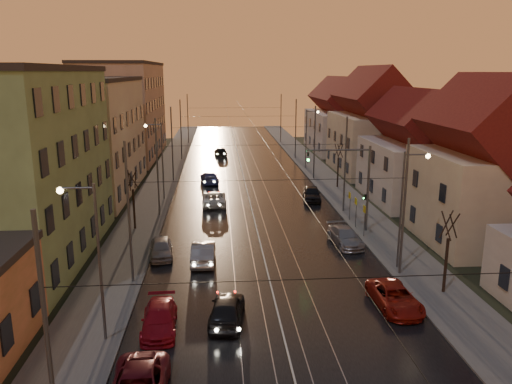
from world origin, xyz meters
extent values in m
plane|color=black|center=(0.00, 0.00, 0.00)|extent=(160.00, 160.00, 0.00)
cube|color=black|center=(0.00, 40.00, 0.02)|extent=(16.00, 120.00, 0.04)
cube|color=#4C4C4C|center=(-10.00, 40.00, 0.07)|extent=(4.00, 120.00, 0.15)
cube|color=#4C4C4C|center=(10.00, 40.00, 0.07)|extent=(4.00, 120.00, 0.15)
cube|color=gray|center=(-2.20, 40.00, 0.06)|extent=(0.06, 120.00, 0.03)
cube|color=gray|center=(-0.77, 40.00, 0.06)|extent=(0.06, 120.00, 0.03)
cube|color=gray|center=(0.77, 40.00, 0.06)|extent=(0.06, 120.00, 0.03)
cube|color=gray|center=(2.20, 40.00, 0.06)|extent=(0.06, 120.00, 0.03)
cube|color=#678353|center=(-17.50, 14.00, 6.50)|extent=(10.00, 18.00, 13.00)
cube|color=beige|center=(-17.50, 34.00, 6.00)|extent=(10.00, 20.00, 12.00)
cube|color=#A08467|center=(-17.50, 58.00, 7.00)|extent=(10.00, 24.00, 14.00)
cube|color=#BFAF93|center=(17.00, 15.00, 3.50)|extent=(8.50, 10.00, 7.00)
pyramid|color=#551313|center=(17.00, 15.00, 8.90)|extent=(8.67, 10.20, 3.80)
cube|color=beige|center=(17.00, 28.00, 3.00)|extent=(9.00, 12.00, 6.00)
pyramid|color=#551313|center=(17.00, 28.00, 7.60)|extent=(9.18, 12.24, 3.20)
cube|color=#BFAF93|center=(17.00, 43.00, 3.75)|extent=(9.00, 14.00, 7.50)
pyramid|color=#551313|center=(17.00, 43.00, 9.50)|extent=(9.18, 14.28, 4.00)
cube|color=beige|center=(17.00, 61.00, 3.25)|extent=(9.00, 16.00, 6.50)
pyramid|color=#551313|center=(17.00, 61.00, 8.25)|extent=(9.18, 16.32, 3.50)
cylinder|color=#595B60|center=(-8.60, -6.00, 4.50)|extent=(0.16, 0.16, 9.00)
cylinder|color=#595B60|center=(-8.60, 9.00, 4.50)|extent=(0.16, 0.16, 9.00)
cylinder|color=#595B60|center=(8.60, 9.00, 4.50)|extent=(0.16, 0.16, 9.00)
cylinder|color=#595B60|center=(-8.60, 24.00, 4.50)|extent=(0.16, 0.16, 9.00)
cylinder|color=#595B60|center=(8.60, 24.00, 4.50)|extent=(0.16, 0.16, 9.00)
cylinder|color=#595B60|center=(-8.60, 39.00, 4.50)|extent=(0.16, 0.16, 9.00)
cylinder|color=#595B60|center=(8.60, 39.00, 4.50)|extent=(0.16, 0.16, 9.00)
cylinder|color=#595B60|center=(-8.60, 54.00, 4.50)|extent=(0.16, 0.16, 9.00)
cylinder|color=#595B60|center=(8.60, 54.00, 4.50)|extent=(0.16, 0.16, 9.00)
cylinder|color=#595B60|center=(-8.60, 72.00, 4.50)|extent=(0.16, 0.16, 9.00)
cylinder|color=#595B60|center=(8.60, 72.00, 4.50)|extent=(0.16, 0.16, 9.00)
cylinder|color=#595B60|center=(-8.80, 2.00, 4.00)|extent=(0.14, 0.14, 8.00)
cylinder|color=#595B60|center=(-9.60, 2.00, 7.80)|extent=(1.60, 0.10, 0.10)
sphere|color=#FFD88C|center=(-10.32, 2.00, 7.70)|extent=(0.32, 0.32, 0.32)
cylinder|color=#595B60|center=(8.80, 10.00, 4.00)|extent=(0.14, 0.14, 8.00)
cylinder|color=#595B60|center=(9.60, 10.00, 7.80)|extent=(1.60, 0.10, 0.10)
sphere|color=#FFD88C|center=(10.32, 10.00, 7.70)|extent=(0.32, 0.32, 0.32)
cylinder|color=#595B60|center=(-8.80, 30.00, 4.00)|extent=(0.14, 0.14, 8.00)
cylinder|color=#595B60|center=(-9.60, 30.00, 7.80)|extent=(1.60, 0.10, 0.10)
sphere|color=#FFD88C|center=(-10.32, 30.00, 7.70)|extent=(0.32, 0.32, 0.32)
cylinder|color=#595B60|center=(8.80, 46.00, 4.00)|extent=(0.14, 0.14, 8.00)
cylinder|color=#595B60|center=(9.60, 46.00, 7.80)|extent=(1.60, 0.10, 0.10)
sphere|color=#FFD88C|center=(10.32, 46.00, 7.70)|extent=(0.32, 0.32, 0.32)
cylinder|color=#595B60|center=(9.00, 18.00, 3.60)|extent=(0.20, 0.20, 7.20)
cylinder|color=#595B60|center=(6.40, 18.00, 6.90)|extent=(5.20, 0.14, 0.14)
imported|color=black|center=(4.00, 18.00, 6.30)|extent=(0.15, 0.18, 0.90)
sphere|color=#19FF3F|center=(4.00, 17.88, 6.15)|extent=(0.20, 0.20, 0.20)
cylinder|color=black|center=(-10.20, 20.00, 1.75)|extent=(0.18, 0.18, 3.50)
cylinder|color=black|center=(-9.97, 20.09, 4.30)|extent=(0.37, 0.92, 1.61)
cylinder|color=black|center=(-10.29, 20.23, 4.30)|extent=(0.91, 0.40, 1.61)
cylinder|color=black|center=(-10.43, 19.91, 4.30)|extent=(0.37, 0.92, 1.61)
cylinder|color=black|center=(-10.07, 19.78, 4.30)|extent=(0.84, 0.54, 1.62)
cylinder|color=black|center=(10.20, 6.00, 1.75)|extent=(0.18, 0.18, 3.50)
cylinder|color=black|center=(10.43, 6.09, 4.30)|extent=(0.37, 0.92, 1.61)
cylinder|color=black|center=(10.11, 6.23, 4.30)|extent=(0.91, 0.40, 1.61)
cylinder|color=black|center=(9.97, 5.91, 4.30)|extent=(0.37, 0.92, 1.61)
cylinder|color=black|center=(10.32, 5.78, 4.30)|extent=(0.84, 0.54, 1.62)
cylinder|color=black|center=(10.40, 34.00, 1.75)|extent=(0.18, 0.18, 3.50)
cylinder|color=black|center=(10.63, 34.09, 4.30)|extent=(0.37, 0.92, 1.61)
cylinder|color=black|center=(10.31, 34.23, 4.30)|extent=(0.91, 0.40, 1.61)
cylinder|color=black|center=(10.17, 33.91, 4.30)|extent=(0.37, 0.92, 1.61)
cylinder|color=black|center=(10.53, 33.78, 4.30)|extent=(0.84, 0.54, 1.62)
imported|color=black|center=(-2.79, 3.55, 0.73)|extent=(2.24, 4.46, 1.46)
imported|color=gray|center=(-4.26, 12.22, 0.74)|extent=(1.66, 4.53, 1.48)
imported|color=#B9B9B9|center=(-3.62, 27.51, 0.69)|extent=(2.40, 5.04, 1.39)
imported|color=#1A1E50|center=(-4.20, 37.65, 0.69)|extent=(2.44, 4.92, 1.38)
imported|color=black|center=(-2.75, 57.32, 0.71)|extent=(2.23, 4.38, 1.43)
imported|color=maroon|center=(-6.26, 2.94, 0.62)|extent=(1.92, 4.34, 1.24)
imported|color=#A3A2A7|center=(-7.32, 13.46, 0.67)|extent=(2.02, 4.06, 1.33)
imported|color=maroon|center=(6.63, 4.42, 0.64)|extent=(2.32, 4.70, 1.28)
imported|color=#97979C|center=(6.48, 15.02, 0.66)|extent=(2.29, 4.69, 1.31)
imported|color=black|center=(6.42, 28.59, 0.74)|extent=(2.30, 4.55, 1.49)
camera|label=1|loc=(-3.08, -20.69, 12.97)|focal=35.00mm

